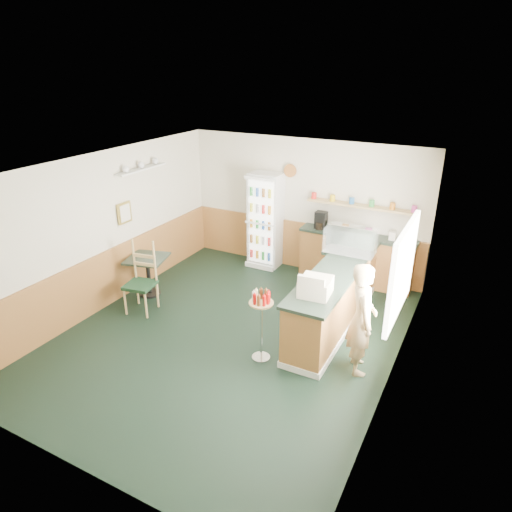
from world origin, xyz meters
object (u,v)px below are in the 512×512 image
Objects in this scene: drinks_fridge at (265,221)px; cafe_chair at (143,275)px; condiment_stand at (261,314)px; cash_register at (316,287)px; shopkeeper at (362,319)px; display_case at (350,242)px; cafe_table at (148,269)px.

drinks_fridge is 2.88m from cafe_chair.
cash_register is at bearing 35.23° from condiment_stand.
cash_register reaches higher than condiment_stand.
cash_register is 0.27× the size of shopkeeper.
drinks_fridge is at bearing 59.11° from cafe_chair.
display_case reaches higher than cafe_table.
cafe_chair is (-3.12, -0.07, -0.47)m from cash_register.
condiment_stand is (-0.63, -2.07, -0.50)m from display_case.
display_case is at bearing -25.15° from drinks_fridge.
condiment_stand is 1.30× the size of cafe_table.
condiment_stand is (-0.63, -0.45, -0.39)m from cash_register.
drinks_fridge is 3.39m from condiment_stand.
display_case reaches higher than cash_register.
cash_register is at bearing -90.00° from display_case.
cafe_chair reaches higher than cash_register.
display_case reaches higher than cafe_chair.
shopkeeper is 1.94× the size of cafe_table.
display_case reaches higher than condiment_stand.
cafe_chair reaches higher than condiment_stand.
display_case is 0.77× the size of condiment_stand.
cafe_table is at bearing 60.10° from shopkeeper.
cafe_chair reaches higher than cafe_table.
drinks_fridge reaches higher than cafe_table.
cafe_chair is at bearing 66.35° from shopkeeper.
cafe_table is at bearing 112.48° from cafe_chair.
cash_register is 0.35× the size of cafe_chair.
display_case is 1.90× the size of cash_register.
display_case is at bearing 84.64° from cash_register.
cafe_table is 0.54m from cafe_chair.
shopkeeper is (2.80, -2.64, -0.17)m from drinks_fridge.
condiment_stand is 2.51m from cafe_chair.
cafe_table is (-4.10, 0.41, -0.29)m from shopkeeper.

